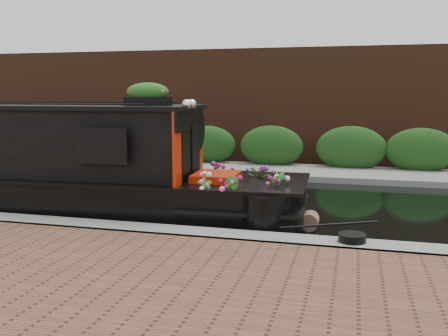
# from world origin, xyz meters

# --- Properties ---
(ground) EXTENTS (80.00, 80.00, 0.00)m
(ground) POSITION_xyz_m (0.00, 0.00, 0.00)
(ground) COLOR black
(ground) RESTS_ON ground
(near_bank_coping) EXTENTS (40.00, 0.60, 0.50)m
(near_bank_coping) POSITION_xyz_m (0.00, -3.30, 0.00)
(near_bank_coping) COLOR gray
(near_bank_coping) RESTS_ON ground
(far_bank_path) EXTENTS (40.00, 2.40, 0.34)m
(far_bank_path) POSITION_xyz_m (0.00, 4.20, 0.00)
(far_bank_path) COLOR gray
(far_bank_path) RESTS_ON ground
(far_hedge) EXTENTS (40.00, 1.10, 2.80)m
(far_hedge) POSITION_xyz_m (0.00, 5.10, 0.00)
(far_hedge) COLOR #1C4216
(far_hedge) RESTS_ON ground
(far_brick_wall) EXTENTS (40.00, 1.00, 8.00)m
(far_brick_wall) POSITION_xyz_m (0.00, 7.20, 0.00)
(far_brick_wall) COLOR #4D2A1A
(far_brick_wall) RESTS_ON ground
(narrowboat) EXTENTS (12.33, 2.62, 2.89)m
(narrowboat) POSITION_xyz_m (-2.64, -1.81, 0.86)
(narrowboat) COLOR black
(narrowboat) RESTS_ON ground
(rope_fender) EXTENTS (0.32, 0.38, 0.32)m
(rope_fender) POSITION_xyz_m (3.88, -1.81, 0.16)
(rope_fender) COLOR brown
(rope_fender) RESTS_ON ground
(coiled_mooring_rope) EXTENTS (0.41, 0.41, 0.12)m
(coiled_mooring_rope) POSITION_xyz_m (4.63, -3.22, 0.31)
(coiled_mooring_rope) COLOR black
(coiled_mooring_rope) RESTS_ON near_bank_coping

